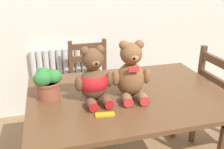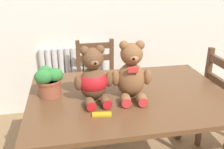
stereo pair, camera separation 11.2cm
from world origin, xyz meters
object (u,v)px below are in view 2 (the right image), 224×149
teddy_bear_right (131,74)px  chocolate_bar (102,114)px  teddy_bear_left (93,79)px  potted_plant (49,81)px  wooden_chair_behind (97,85)px

teddy_bear_right → chocolate_bar: 0.34m
teddy_bear_left → chocolate_bar: (0.02, -0.21, -0.14)m
teddy_bear_left → potted_plant: (-0.28, 0.11, -0.04)m
teddy_bear_left → chocolate_bar: teddy_bear_left is taller
chocolate_bar → wooden_chair_behind: bearing=83.9°
potted_plant → chocolate_bar: (0.30, -0.32, -0.10)m
teddy_bear_left → chocolate_bar: size_ratio=3.24×
chocolate_bar → teddy_bear_left: bearing=95.3°
potted_plant → teddy_bear_right: bearing=-12.6°
potted_plant → chocolate_bar: potted_plant is taller
teddy_bear_right → potted_plant: 0.54m
wooden_chair_behind → potted_plant: (-0.42, -0.76, 0.40)m
potted_plant → chocolate_bar: bearing=-47.0°
wooden_chair_behind → chocolate_bar: size_ratio=8.14×
teddy_bear_left → teddy_bear_right: size_ratio=0.95×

